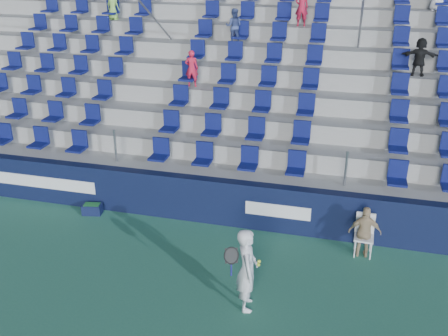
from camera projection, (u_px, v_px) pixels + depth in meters
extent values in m
plane|color=#317358|center=(180.00, 298.00, 10.06)|extent=(70.00, 70.00, 0.00)
cube|color=#0D1433|center=(220.00, 202.00, 12.60)|extent=(24.00, 0.30, 1.20)
cube|color=white|center=(42.00, 182.00, 13.60)|extent=(3.20, 0.02, 0.34)
cube|color=white|center=(278.00, 211.00, 12.11)|extent=(1.60, 0.02, 0.34)
cube|color=#999994|center=(225.00, 192.00, 13.11)|extent=(24.00, 0.85, 1.20)
cube|color=#999994|center=(233.00, 170.00, 13.77)|extent=(24.00, 0.85, 1.70)
cube|color=#999994|center=(240.00, 151.00, 14.42)|extent=(24.00, 0.85, 2.20)
cube|color=#999994|center=(246.00, 133.00, 15.07)|extent=(24.00, 0.85, 2.70)
cube|color=#999994|center=(252.00, 117.00, 15.72)|extent=(24.00, 0.85, 3.20)
cube|color=#999994|center=(258.00, 102.00, 16.37)|extent=(24.00, 0.85, 3.70)
cube|color=#999994|center=(263.00, 88.00, 17.03)|extent=(24.00, 0.85, 4.20)
cube|color=#999994|center=(267.00, 75.00, 17.68)|extent=(24.00, 0.85, 4.70)
cube|color=#999994|center=(271.00, 63.00, 18.33)|extent=(24.00, 0.85, 5.20)
cube|color=#999994|center=(275.00, 46.00, 18.73)|extent=(24.00, 0.50, 6.20)
cube|color=#0D1452|center=(226.00, 158.00, 12.73)|extent=(16.05, 0.50, 0.70)
cube|color=#0D1452|center=(233.00, 129.00, 13.28)|extent=(16.05, 0.50, 0.70)
cube|color=#0D1452|center=(241.00, 102.00, 13.83)|extent=(16.05, 0.50, 0.70)
cube|color=#0D1452|center=(247.00, 78.00, 14.38)|extent=(16.05, 0.50, 0.70)
cube|color=#0D1452|center=(254.00, 55.00, 14.94)|extent=(16.05, 0.50, 0.70)
cube|color=#0D1452|center=(260.00, 33.00, 15.49)|extent=(16.05, 0.50, 0.70)
cube|color=#0D1452|center=(265.00, 13.00, 16.04)|extent=(16.05, 0.50, 0.70)
cylinder|color=gray|center=(159.00, 24.00, 15.30)|extent=(0.06, 7.68, 4.55)
cylinder|color=gray|center=(360.00, 31.00, 13.92)|extent=(0.06, 7.68, 4.55)
imported|color=#88C64F|center=(113.00, 5.00, 17.16)|extent=(0.53, 0.41, 0.98)
imported|color=#39487E|center=(234.00, 26.00, 15.55)|extent=(0.57, 0.47, 1.08)
imported|color=#B31733|center=(302.00, 7.00, 15.63)|extent=(0.47, 0.36, 1.15)
imported|color=red|center=(192.00, 68.00, 14.65)|extent=(0.43, 0.32, 1.07)
imported|color=black|center=(420.00, 57.00, 13.75)|extent=(0.99, 0.35, 1.05)
imported|color=silver|center=(247.00, 269.00, 9.49)|extent=(0.56, 0.71, 1.73)
cylinder|color=navy|center=(231.00, 269.00, 9.27)|extent=(0.03, 0.03, 0.28)
torus|color=black|center=(231.00, 256.00, 9.15)|extent=(0.30, 0.17, 0.28)
plane|color=#262626|center=(231.00, 256.00, 9.15)|extent=(0.30, 0.16, 0.29)
sphere|color=#C6DF33|center=(258.00, 265.00, 9.13)|extent=(0.07, 0.07, 0.07)
sphere|color=#C6DF33|center=(259.00, 261.00, 9.18)|extent=(0.07, 0.07, 0.07)
cube|color=white|center=(364.00, 238.00, 11.32)|extent=(0.45, 0.45, 0.04)
cube|color=white|center=(365.00, 223.00, 11.39)|extent=(0.43, 0.06, 0.53)
cylinder|color=white|center=(355.00, 249.00, 11.30)|extent=(0.03, 0.03, 0.43)
cylinder|color=white|center=(371.00, 251.00, 11.22)|extent=(0.03, 0.03, 0.43)
cylinder|color=white|center=(355.00, 241.00, 11.61)|extent=(0.03, 0.03, 0.43)
cylinder|color=white|center=(370.00, 243.00, 11.53)|extent=(0.03, 0.03, 0.43)
imported|color=tan|center=(365.00, 232.00, 11.20)|extent=(0.75, 0.36, 1.24)
cube|color=#0F1537|center=(92.00, 209.00, 13.22)|extent=(0.55, 0.41, 0.27)
cube|color=#1E662D|center=(92.00, 207.00, 13.19)|extent=(0.44, 0.31, 0.16)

